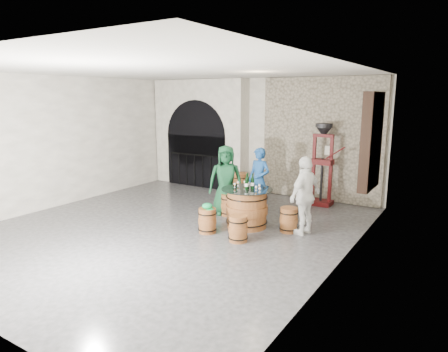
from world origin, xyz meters
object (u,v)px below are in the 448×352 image
Objects in this scene: barrel_table at (247,208)px; barrel_stool_near_right at (238,229)px; person_white at (305,196)px; wine_bottle_left at (248,182)px; barrel_stool_right at (289,220)px; person_blue at (259,180)px; person_green at (226,180)px; side_barrel at (240,184)px; barrel_stool_left at (229,205)px; wine_bottle_right at (252,183)px; barrel_stool_near_left at (207,221)px; wine_bottle_center at (247,183)px; corking_press at (323,158)px; barrel_stool_far at (256,204)px.

barrel_table is 0.91m from barrel_stool_near_right.
wine_bottle_left is (-1.21, -0.17, 0.17)m from person_white.
person_white is (0.30, 0.06, 0.53)m from barrel_stool_right.
person_green is at bearing -128.62° from person_blue.
person_white reaches higher than side_barrel.
person_blue is 4.72× the size of wine_bottle_left.
barrel_stool_left is 1.56× the size of wine_bottle_right.
wine_bottle_center is at bearing 52.22° from barrel_stool_near_left.
corking_press is (0.70, 2.61, 0.24)m from wine_bottle_center.
wine_bottle_center is (-0.85, -0.25, 0.70)m from barrel_stool_right.
barrel_table is 3.29× the size of wine_bottle_right.
wine_bottle_left reaches higher than barrel_stool_far.
person_blue is 1.74m from person_white.
barrel_stool_far and barrel_stool_right have the same top height.
corking_press is (1.62, 1.95, 0.39)m from person_green.
wine_bottle_left is at bearing 174.58° from wine_bottle_right.
wine_bottle_left is at bearing -75.40° from barrel_stool_far.
wine_bottle_center is 2.71m from corking_press.
side_barrel reaches higher than barrel_stool_far.
person_green is 1.94m from side_barrel.
barrel_table reaches higher than barrel_stool_right.
barrel_stool_near_right is 0.25× the size of corking_press.
side_barrel is at bearing 112.54° from barrel_stool_left.
person_blue reaches higher than barrel_stool_near_right.
person_white is 2.55× the size of side_barrel.
barrel_stool_near_left is 0.32× the size of person_white.
barrel_stool_right is 0.32× the size of person_white.
barrel_table is 2.80m from side_barrel.
barrel_stool_far is at bearing 105.19° from barrel_table.
barrel_stool_far is 1.56× the size of wine_bottle_right.
side_barrel is at bearing 119.42° from barrel_stool_near_right.
person_white is 2.37m from corking_press.
wine_bottle_right is (-0.19, 0.90, 0.70)m from barrel_stool_near_right.
side_barrel is at bearing 122.52° from wine_bottle_center.
corking_press reaches higher than wine_bottle_left.
barrel_stool_near_right is 1.19m from wine_bottle_left.
barrel_stool_near_left is 1.96m from person_blue.
wine_bottle_left is at bearing -67.27° from person_blue.
person_green is at bearing 146.61° from barrel_table.
wine_bottle_left is 0.12m from wine_bottle_right.
barrel_stool_right is at bearing -46.78° from person_green.
barrel_table is 0.91m from barrel_stool_right.
barrel_stool_left is 1.18m from wine_bottle_right.
wine_bottle_right is (-0.78, -0.12, 0.70)m from barrel_stool_right.
barrel_stool_far is 1.12m from wine_bottle_right.
barrel_stool_far is at bearing 104.60° from wine_bottle_left.
barrel_stool_far is 0.59m from person_blue.
person_blue is at bearing 106.68° from barrel_stool_near_right.
wine_bottle_right is at bearing -67.81° from barrel_stool_far.
person_green is 1.14m from wine_bottle_center.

